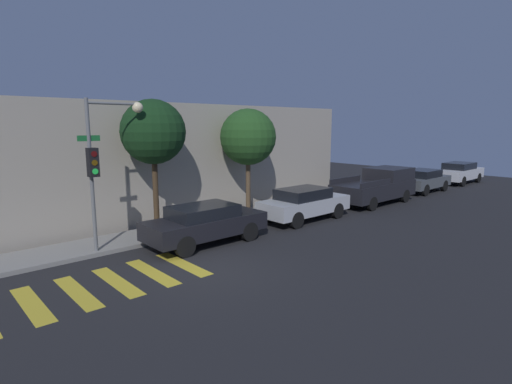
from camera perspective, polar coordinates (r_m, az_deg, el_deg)
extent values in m
plane|color=black|center=(12.15, -6.86, -10.74)|extent=(60.00, 60.00, 0.00)
cube|color=gray|center=(15.58, -15.82, -6.18)|extent=(26.00, 1.96, 0.14)
cube|color=#A89E8E|center=(19.13, -22.01, 3.97)|extent=(26.00, 6.00, 5.12)
cube|color=gold|center=(11.17, -29.37, -13.82)|extent=(0.45, 2.60, 0.00)
cube|color=gold|center=(11.40, -24.17, -12.93)|extent=(0.45, 2.60, 0.00)
cube|color=gold|center=(11.72, -19.24, -12.00)|extent=(0.45, 2.60, 0.00)
cube|color=gold|center=(12.12, -14.64, -11.04)|extent=(0.45, 2.60, 0.00)
cube|color=gold|center=(12.59, -10.39, -10.08)|extent=(0.45, 2.60, 0.00)
cylinder|color=slate|center=(13.68, -22.44, 1.75)|extent=(0.12, 0.12, 5.03)
cube|color=black|center=(13.43, -22.28, 3.94)|extent=(0.30, 0.30, 0.90)
cylinder|color=#4C0C0C|center=(13.26, -22.12, 5.05)|extent=(0.18, 0.02, 0.18)
cylinder|color=#593D0A|center=(13.28, -22.05, 3.89)|extent=(0.18, 0.02, 0.18)
cylinder|color=#26E54C|center=(13.30, -21.98, 2.74)|extent=(0.18, 0.02, 0.18)
cube|color=#19662D|center=(13.58, -22.79, 7.09)|extent=(0.70, 0.02, 0.18)
cylinder|color=slate|center=(13.89, -19.76, 11.81)|extent=(1.67, 0.08, 0.08)
sphere|color=#F9E5B2|center=(14.23, -16.57, 11.50)|extent=(0.36, 0.36, 0.36)
cube|color=black|center=(14.36, -7.18, -4.75)|extent=(4.40, 1.75, 0.63)
cube|color=black|center=(14.18, -7.59, -2.75)|extent=(2.29, 1.54, 0.43)
cylinder|color=black|center=(15.83, -4.73, -4.52)|extent=(0.71, 0.22, 0.71)
cylinder|color=black|center=(14.65, -0.99, -5.65)|extent=(0.71, 0.22, 0.71)
cylinder|color=black|center=(14.41, -13.44, -6.19)|extent=(0.71, 0.22, 0.71)
cylinder|color=black|center=(13.10, -10.11, -7.67)|extent=(0.71, 0.22, 0.71)
cube|color=#B7BABF|center=(17.85, 6.95, -1.90)|extent=(4.42, 1.72, 0.64)
cube|color=black|center=(17.67, 6.75, -0.21)|extent=(2.30, 1.51, 0.46)
cylinder|color=black|center=(19.42, 7.88, -1.94)|extent=(0.71, 0.22, 0.71)
cylinder|color=black|center=(18.49, 11.52, -2.63)|extent=(0.71, 0.22, 0.71)
cylinder|color=black|center=(17.46, 2.06, -3.16)|extent=(0.71, 0.22, 0.71)
cylinder|color=black|center=(16.42, 5.80, -4.03)|extent=(0.71, 0.22, 0.71)
cube|color=black|center=(22.30, 16.47, 0.33)|extent=(5.29, 2.06, 0.83)
cube|color=black|center=(23.45, 18.42, 2.52)|extent=(2.38, 1.89, 0.67)
cube|color=black|center=(21.62, 12.65, 1.70)|extent=(2.64, 0.08, 0.28)
cube|color=black|center=(20.64, 16.75, 1.16)|extent=(2.64, 0.08, 0.28)
cylinder|color=black|center=(24.24, 16.57, 0.05)|extent=(0.71, 0.22, 0.71)
cylinder|color=black|center=(23.33, 20.50, -0.52)|extent=(0.71, 0.22, 0.71)
cylinder|color=black|center=(21.54, 12.00, -0.92)|extent=(0.71, 0.22, 0.71)
cylinder|color=black|center=(20.51, 16.23, -1.61)|extent=(0.71, 0.22, 0.71)
cube|color=#4C5156|center=(27.28, 22.73, 1.39)|extent=(4.21, 1.76, 0.62)
cube|color=black|center=(27.12, 22.71, 2.48)|extent=(2.19, 1.55, 0.45)
cylinder|color=black|center=(28.82, 22.39, 1.19)|extent=(0.71, 0.22, 0.71)
cylinder|color=black|center=(28.19, 25.28, 0.82)|extent=(0.71, 0.22, 0.71)
cylinder|color=black|center=(26.51, 19.94, 0.67)|extent=(0.71, 0.22, 0.71)
cylinder|color=black|center=(25.82, 23.03, 0.25)|extent=(0.71, 0.22, 0.71)
cube|color=silver|center=(32.45, 27.04, 2.35)|extent=(4.56, 1.78, 0.70)
cube|color=black|center=(32.28, 27.05, 3.36)|extent=(2.37, 1.56, 0.46)
cylinder|color=black|center=(34.08, 26.61, 2.09)|extent=(0.71, 0.22, 0.71)
cylinder|color=black|center=(33.54, 29.14, 1.79)|extent=(0.71, 0.22, 0.71)
cylinder|color=black|center=(31.48, 24.71, 1.69)|extent=(0.71, 0.22, 0.71)
cylinder|color=black|center=(30.90, 27.42, 1.36)|extent=(0.71, 0.22, 0.71)
cylinder|color=#42301E|center=(15.71, -14.11, -0.55)|extent=(0.21, 0.21, 3.04)
sphere|color=#143316|center=(15.48, -14.48, 8.32)|extent=(2.42, 2.42, 2.42)
cylinder|color=brown|center=(18.35, -1.13, 0.65)|extent=(0.22, 0.22, 2.71)
sphere|color=#234C1E|center=(18.13, -1.15, 7.87)|extent=(2.54, 2.54, 2.54)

